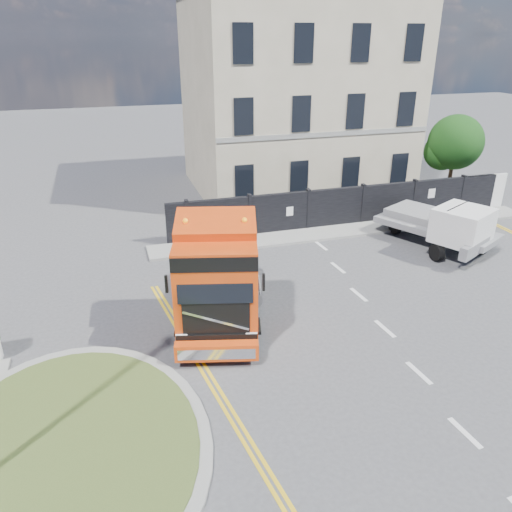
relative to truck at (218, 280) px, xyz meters
name	(u,v)px	position (x,y,z in m)	size (l,w,h in m)	color
ground	(298,337)	(2.31, -1.34, -1.75)	(120.00, 120.00, 0.00)	#424244
traffic_island	(66,450)	(-4.69, -4.34, -1.67)	(6.80, 6.80, 0.17)	gray
hoarding_fence	(354,206)	(8.86, 7.66, -0.75)	(18.80, 0.25, 2.00)	black
georgian_building	(294,93)	(8.31, 15.16, 4.02)	(12.30, 10.30, 12.80)	#BFB398
tree	(452,145)	(16.69, 10.76, 1.29)	(3.20, 3.20, 4.80)	#382619
pavement_far	(351,230)	(8.31, 6.76, -1.69)	(20.00, 1.60, 0.12)	gray
truck	(218,280)	(0.00, 0.00, 0.00)	(3.99, 6.93, 3.91)	black
flatbed_pickup	(451,227)	(11.29, 3.14, -0.54)	(4.36, 5.97, 2.25)	slate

